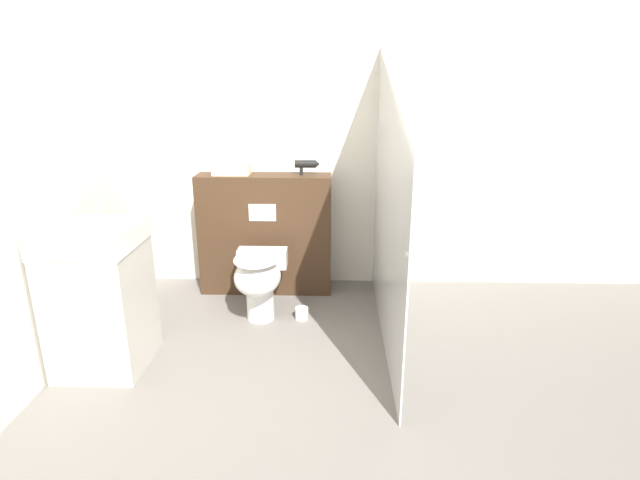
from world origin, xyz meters
TOP-DOWN VIEW (x-y plane):
  - ground_plane at (0.00, 0.00)m, footprint 12.00×12.00m
  - wall_back at (0.00, 2.14)m, footprint 8.00×0.06m
  - partition_panel at (-0.40, 1.89)m, footprint 1.11×0.27m
  - shower_glass at (0.55, 1.10)m, footprint 0.04×2.02m
  - toilet at (-0.37, 1.30)m, footprint 0.39×0.57m
  - sink_vanity at (-1.27, 0.66)m, footprint 0.53×0.55m
  - hair_drier at (-0.04, 1.89)m, footprint 0.20×0.06m
  - folded_towel at (-0.66, 1.91)m, footprint 0.30×0.20m
  - spare_toilet_roll at (-0.06, 1.33)m, footprint 0.10×0.10m

SIDE VIEW (x-z plane):
  - ground_plane at x=0.00m, z-range 0.00..0.00m
  - spare_toilet_roll at x=-0.06m, z-range 0.00..0.09m
  - toilet at x=-0.37m, z-range 0.08..0.61m
  - sink_vanity at x=-1.27m, z-range -0.07..1.00m
  - partition_panel at x=-0.40m, z-range 0.00..1.02m
  - shower_glass at x=0.55m, z-range 0.00..2.01m
  - folded_towel at x=-0.66m, z-range 1.02..1.10m
  - hair_drier at x=-0.04m, z-range 1.05..1.17m
  - wall_back at x=0.00m, z-range 0.00..2.50m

